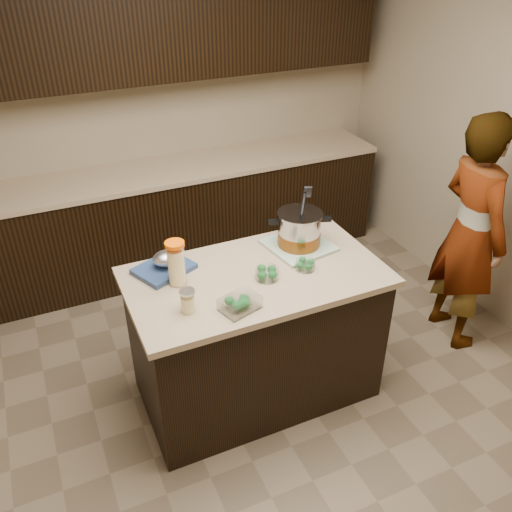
{
  "coord_description": "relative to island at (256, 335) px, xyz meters",
  "views": [
    {
      "loc": [
        -1.05,
        -2.32,
        2.6
      ],
      "look_at": [
        0.0,
        0.0,
        1.02
      ],
      "focal_mm": 38.0,
      "sensor_mm": 36.0,
      "label": 1
    }
  ],
  "objects": [
    {
      "name": "broccoli_tub_right",
      "position": [
        0.28,
        -0.07,
        0.47
      ],
      "size": [
        0.14,
        0.14,
        0.05
      ],
      "rotation": [
        0.0,
        0.0,
        -0.31
      ],
      "color": "silver",
      "rests_on": "island"
    },
    {
      "name": "mason_jar",
      "position": [
        -0.45,
        -0.17,
        0.51
      ],
      "size": [
        0.1,
        0.1,
        0.13
      ],
      "rotation": [
        0.0,
        0.0,
        0.24
      ],
      "color": "#FAE499",
      "rests_on": "island"
    },
    {
      "name": "ground_plane",
      "position": [
        0.0,
        0.0,
        -0.45
      ],
      "size": [
        4.0,
        4.0,
        0.0
      ],
      "primitive_type": "plane",
      "color": "brown",
      "rests_on": "ground"
    },
    {
      "name": "lemonade_pitcher",
      "position": [
        -0.43,
        0.1,
        0.57
      ],
      "size": [
        0.12,
        0.12,
        0.26
      ],
      "rotation": [
        0.0,
        0.0,
        -0.11
      ],
      "color": "#FAE499",
      "rests_on": "island"
    },
    {
      "name": "back_cabinets",
      "position": [
        0.0,
        1.74,
        0.49
      ],
      "size": [
        3.6,
        0.63,
        2.33
      ],
      "color": "black",
      "rests_on": "ground"
    },
    {
      "name": "person",
      "position": [
        1.55,
        -0.05,
        0.37
      ],
      "size": [
        0.46,
        0.64,
        1.65
      ],
      "primitive_type": "imported",
      "rotation": [
        0.0,
        0.0,
        1.46
      ],
      "color": "gray",
      "rests_on": "ground"
    },
    {
      "name": "stock_pot",
      "position": [
        0.36,
        0.17,
        0.56
      ],
      "size": [
        0.37,
        0.34,
        0.39
      ],
      "rotation": [
        0.0,
        0.0,
        -0.31
      ],
      "color": "#B7B7BC",
      "rests_on": "dish_towel"
    },
    {
      "name": "island",
      "position": [
        0.0,
        0.0,
        0.0
      ],
      "size": [
        1.46,
        0.81,
        0.9
      ],
      "color": "black",
      "rests_on": "ground"
    },
    {
      "name": "blue_tray",
      "position": [
        -0.46,
        0.24,
        0.49
      ],
      "size": [
        0.38,
        0.34,
        0.12
      ],
      "rotation": [
        0.0,
        0.0,
        0.41
      ],
      "color": "navy",
      "rests_on": "island"
    },
    {
      "name": "broccoli_tub_left",
      "position": [
        0.04,
        -0.06,
        0.48
      ],
      "size": [
        0.15,
        0.15,
        0.06
      ],
      "rotation": [
        0.0,
        0.0,
        0.1
      ],
      "color": "silver",
      "rests_on": "island"
    },
    {
      "name": "broccoli_tub_rect",
      "position": [
        -0.21,
        -0.26,
        0.48
      ],
      "size": [
        0.23,
        0.19,
        0.07
      ],
      "rotation": [
        0.0,
        0.0,
        0.3
      ],
      "color": "silver",
      "rests_on": "island"
    },
    {
      "name": "dish_towel",
      "position": [
        0.36,
        0.17,
        0.46
      ],
      "size": [
        0.41,
        0.41,
        0.02
      ],
      "primitive_type": "cube",
      "rotation": [
        0.0,
        0.0,
        0.15
      ],
      "color": "#5F8E65",
      "rests_on": "island"
    },
    {
      "name": "room_shell",
      "position": [
        0.0,
        0.0,
        1.26
      ],
      "size": [
        4.04,
        4.04,
        2.72
      ],
      "color": "tan",
      "rests_on": "ground"
    }
  ]
}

